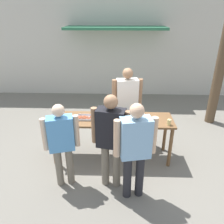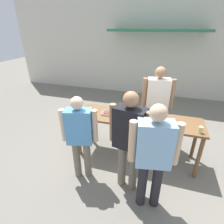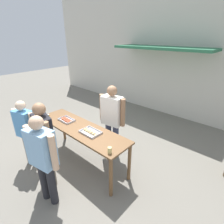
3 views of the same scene
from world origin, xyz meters
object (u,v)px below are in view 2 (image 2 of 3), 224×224
(condiment_jar_mustard, at_px, (81,113))
(condiment_jar_ketchup, at_px, (86,114))
(person_customer_with_cup, at_px, (153,152))
(food_tray_buns, at_px, (155,119))
(person_server_behind_table, at_px, (157,100))
(beer_cup, at_px, (200,130))
(person_customer_waiting_in_line, at_px, (129,136))
(food_tray_sausages, at_px, (112,114))
(person_customer_holding_hotdog, at_px, (80,133))

(condiment_jar_mustard, distance_m, condiment_jar_ketchup, 0.10)
(person_customer_with_cup, bearing_deg, condiment_jar_ketchup, -43.23)
(person_customer_with_cup, bearing_deg, condiment_jar_mustard, -41.00)
(food_tray_buns, height_order, person_server_behind_table, person_server_behind_table)
(beer_cup, height_order, person_customer_waiting_in_line, person_customer_waiting_in_line)
(food_tray_sausages, xyz_separation_m, person_server_behind_table, (0.83, 0.69, 0.12))
(food_tray_sausages, xyz_separation_m, condiment_jar_ketchup, (-0.47, -0.21, 0.03))
(condiment_jar_ketchup, xyz_separation_m, person_server_behind_table, (1.30, 0.90, 0.09))
(condiment_jar_mustard, height_order, beer_cup, beer_cup)
(food_tray_buns, distance_m, person_server_behind_table, 0.70)
(person_customer_holding_hotdog, relative_size, person_customer_waiting_in_line, 0.90)
(food_tray_buns, relative_size, beer_cup, 3.73)
(food_tray_buns, xyz_separation_m, condiment_jar_mustard, (-1.42, -0.22, 0.02))
(condiment_jar_ketchup, relative_size, beer_cup, 0.77)
(condiment_jar_ketchup, bearing_deg, beer_cup, -0.40)
(food_tray_buns, bearing_deg, person_customer_with_cup, -86.71)
(food_tray_sausages, height_order, person_customer_holding_hotdog, person_customer_holding_hotdog)
(condiment_jar_ketchup, xyz_separation_m, person_customer_waiting_in_line, (0.99, -0.62, 0.07))
(food_tray_buns, bearing_deg, condiment_jar_ketchup, -170.96)
(food_tray_buns, relative_size, condiment_jar_mustard, 4.85)
(food_tray_sausages, xyz_separation_m, beer_cup, (1.60, -0.22, 0.04))
(person_server_behind_table, bearing_deg, condiment_jar_mustard, -154.57)
(beer_cup, height_order, person_customer_holding_hotdog, person_customer_holding_hotdog)
(person_server_behind_table, bearing_deg, person_customer_holding_hotdog, -134.32)
(food_tray_sausages, distance_m, person_customer_with_cup, 1.41)
(food_tray_buns, bearing_deg, person_customer_holding_hotdog, -143.94)
(person_customer_waiting_in_line, bearing_deg, condiment_jar_ketchup, -20.17)
(condiment_jar_ketchup, bearing_deg, condiment_jar_mustard, -171.70)
(condiment_jar_mustard, xyz_separation_m, person_server_behind_table, (1.41, 0.92, 0.09))
(condiment_jar_ketchup, distance_m, person_server_behind_table, 1.59)
(condiment_jar_mustard, bearing_deg, person_server_behind_table, 33.10)
(condiment_jar_mustard, relative_size, person_server_behind_table, 0.05)
(food_tray_sausages, relative_size, person_customer_holding_hotdog, 0.25)
(person_customer_waiting_in_line, bearing_deg, person_customer_with_cup, 159.27)
(condiment_jar_mustard, relative_size, person_customer_with_cup, 0.05)
(food_tray_buns, bearing_deg, food_tray_sausages, -179.91)
(condiment_jar_ketchup, height_order, person_customer_holding_hotdog, person_customer_holding_hotdog)
(person_customer_holding_hotdog, distance_m, person_customer_waiting_in_line, 0.83)
(food_tray_buns, xyz_separation_m, person_customer_waiting_in_line, (-0.32, -0.83, 0.09))
(condiment_jar_mustard, height_order, person_customer_with_cup, person_customer_with_cup)
(condiment_jar_mustard, distance_m, person_customer_holding_hotdog, 0.67)
(person_customer_holding_hotdog, bearing_deg, food_tray_sausages, -124.87)
(food_tray_sausages, bearing_deg, beer_cup, -7.90)
(person_customer_waiting_in_line, bearing_deg, person_server_behind_table, -89.50)
(food_tray_sausages, xyz_separation_m, food_tray_buns, (0.84, 0.00, 0.01))
(person_server_behind_table, distance_m, person_customer_waiting_in_line, 1.56)
(beer_cup, bearing_deg, condiment_jar_mustard, -179.99)
(person_customer_with_cup, bearing_deg, person_customer_waiting_in_line, -43.64)
(food_tray_sausages, height_order, beer_cup, beer_cup)
(food_tray_sausages, bearing_deg, person_server_behind_table, 39.80)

